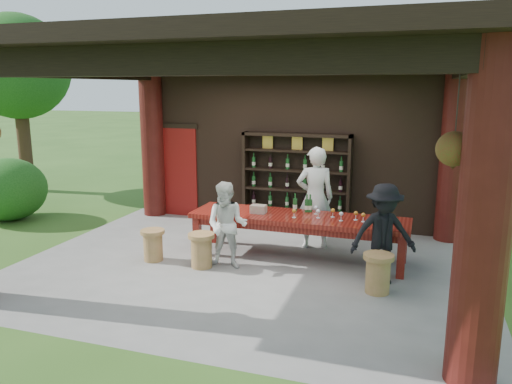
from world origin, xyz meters
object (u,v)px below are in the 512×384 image
(stool_near_left, at_px, (202,249))
(guest_woman, at_px, (227,225))
(stool_far_left, at_px, (153,244))
(napkin_basket, at_px, (258,209))
(stool_near_right, at_px, (378,272))
(host, at_px, (315,198))
(tasting_table, at_px, (298,222))
(guest_man, at_px, (383,234))
(wine_shelf, at_px, (296,181))

(stool_near_left, relative_size, guest_woman, 0.40)
(stool_far_left, height_order, napkin_basket, napkin_basket)
(stool_near_right, relative_size, napkin_basket, 2.18)
(host, relative_size, guest_woman, 1.31)
(guest_woman, bearing_deg, tasting_table, 33.23)
(host, distance_m, guest_woman, 1.85)
(stool_near_right, relative_size, guest_man, 0.38)
(stool_far_left, bearing_deg, napkin_basket, 27.20)
(wine_shelf, xyz_separation_m, stool_near_left, (-0.88, -2.75, -0.69))
(stool_far_left, height_order, guest_woman, guest_woman)
(stool_near_left, relative_size, stool_near_right, 0.99)
(host, bearing_deg, napkin_basket, 22.95)
(tasting_table, distance_m, guest_woman, 1.25)
(napkin_basket, bearing_deg, host, 41.63)
(stool_near_left, height_order, stool_far_left, stool_near_left)
(tasting_table, height_order, guest_man, guest_man)
(stool_far_left, relative_size, host, 0.29)
(stool_far_left, distance_m, guest_man, 3.75)
(tasting_table, height_order, host, host)
(guest_man, height_order, napkin_basket, guest_man)
(guest_woman, bearing_deg, stool_far_left, 178.60)
(wine_shelf, bearing_deg, stool_far_left, -123.38)
(tasting_table, height_order, napkin_basket, napkin_basket)
(stool_near_left, xyz_separation_m, stool_far_left, (-0.90, 0.04, -0.02))
(stool_near_left, bearing_deg, guest_man, 4.84)
(tasting_table, xyz_separation_m, napkin_basket, (-0.69, -0.04, 0.18))
(wine_shelf, distance_m, tasting_table, 1.95)
(guest_woman, xyz_separation_m, napkin_basket, (0.29, 0.73, 0.12))
(stool_near_right, height_order, stool_far_left, stool_near_right)
(stool_far_left, bearing_deg, guest_woman, 3.74)
(wine_shelf, bearing_deg, guest_man, -52.43)
(tasting_table, xyz_separation_m, stool_far_left, (-2.28, -0.86, -0.35))
(guest_man, bearing_deg, wine_shelf, 106.15)
(tasting_table, bearing_deg, stool_near_left, -146.98)
(stool_near_right, distance_m, guest_man, 0.60)
(host, xyz_separation_m, napkin_basket, (-0.83, -0.73, -0.10))
(wine_shelf, relative_size, tasting_table, 0.61)
(stool_near_right, distance_m, host, 2.25)
(stool_near_left, distance_m, host, 2.28)
(stool_near_right, bearing_deg, guest_woman, 173.25)
(stool_far_left, bearing_deg, stool_near_left, -2.30)
(stool_near_left, bearing_deg, guest_woman, 16.88)
(stool_near_right, relative_size, guest_woman, 0.40)
(stool_near_left, distance_m, stool_near_right, 2.79)
(stool_far_left, xyz_separation_m, guest_woman, (1.30, 0.09, 0.42))
(guest_woman, bearing_deg, napkin_basket, 63.41)
(host, bearing_deg, stool_near_left, 27.68)
(guest_man, bearing_deg, guest_woman, 161.35)
(stool_near_left, height_order, stool_near_right, stool_near_right)
(wine_shelf, xyz_separation_m, guest_woman, (-0.48, -2.62, -0.28))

